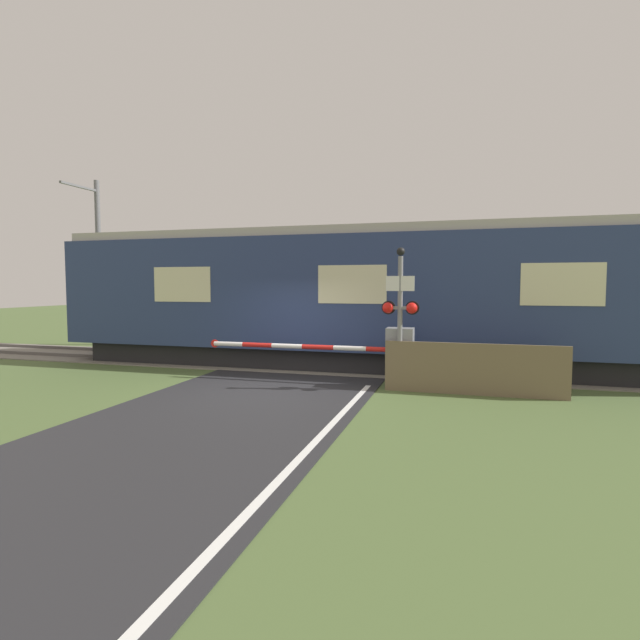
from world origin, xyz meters
TOP-DOWN VIEW (x-y plane):
  - ground_plane at (0.00, 0.00)m, footprint 80.00×80.00m
  - track_bed at (0.00, 3.57)m, footprint 36.00×3.20m
  - train at (1.39, 3.57)m, footprint 17.57×2.89m
  - crossing_barrier at (2.42, 1.07)m, footprint 5.03×0.44m
  - signal_post at (2.77, 0.75)m, footprint 0.82×0.26m
  - catenary_pole at (-9.44, 5.98)m, footprint 0.20×1.90m
  - roadside_fence at (4.33, 0.72)m, footprint 3.74×0.06m

SIDE VIEW (x-z plane):
  - ground_plane at x=0.00m, z-range 0.00..0.00m
  - track_bed at x=0.00m, z-range -0.04..0.09m
  - roadside_fence at x=4.33m, z-range 0.00..1.10m
  - crossing_barrier at x=2.42m, z-range 0.03..1.38m
  - signal_post at x=2.77m, z-range 0.22..3.36m
  - train at x=1.39m, z-range 0.05..3.91m
  - catenary_pole at x=-9.44m, z-range 0.15..6.44m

